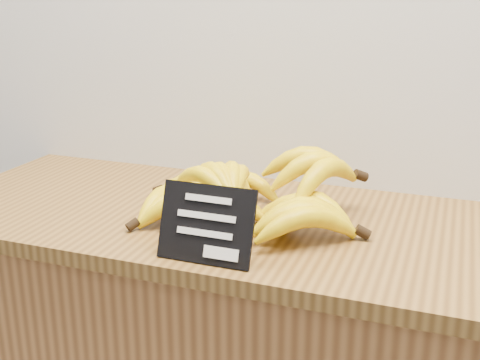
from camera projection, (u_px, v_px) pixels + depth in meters
counter_top at (249, 223)px, 1.21m from camera, size 1.34×0.54×0.03m
chalkboard_sign at (206, 224)px, 0.99m from camera, size 0.16×0.05×0.13m
banana_pile at (247, 195)px, 1.18m from camera, size 0.49×0.37×0.13m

